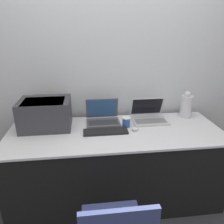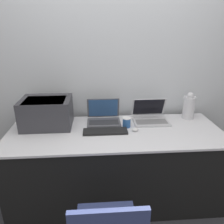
{
  "view_description": "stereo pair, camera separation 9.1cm",
  "coord_description": "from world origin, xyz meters",
  "px_view_note": "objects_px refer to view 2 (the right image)",
  "views": [
    {
      "loc": [
        -0.26,
        -1.47,
        1.69
      ],
      "look_at": [
        -0.03,
        0.41,
        0.95
      ],
      "focal_mm": 35.0,
      "sensor_mm": 36.0,
      "label": 1
    },
    {
      "loc": [
        -0.17,
        -1.48,
        1.69
      ],
      "look_at": [
        -0.03,
        0.41,
        0.95
      ],
      "focal_mm": 35.0,
      "sensor_mm": 36.0,
      "label": 2
    }
  ],
  "objects_px": {
    "external_keyboard": "(105,131)",
    "mouse": "(135,129)",
    "metal_pitcher": "(189,107)",
    "printer": "(47,112)",
    "laptop_right": "(150,116)",
    "coffee_cup": "(127,122)",
    "laptop_left": "(104,117)"
  },
  "relations": [
    {
      "from": "external_keyboard",
      "to": "metal_pitcher",
      "type": "distance_m",
      "value": 0.95
    },
    {
      "from": "laptop_right",
      "to": "coffee_cup",
      "type": "xyz_separation_m",
      "value": [
        -0.27,
        -0.13,
        -0.0
      ]
    },
    {
      "from": "laptop_left",
      "to": "external_keyboard",
      "type": "xyz_separation_m",
      "value": [
        0.01,
        -0.25,
        -0.04
      ]
    },
    {
      "from": "laptop_right",
      "to": "external_keyboard",
      "type": "xyz_separation_m",
      "value": [
        -0.48,
        -0.24,
        -0.04
      ]
    },
    {
      "from": "laptop_left",
      "to": "printer",
      "type": "bearing_deg",
      "value": -174.14
    },
    {
      "from": "external_keyboard",
      "to": "coffee_cup",
      "type": "relative_size",
      "value": 4.23
    },
    {
      "from": "laptop_left",
      "to": "laptop_right",
      "type": "distance_m",
      "value": 0.49
    },
    {
      "from": "printer",
      "to": "mouse",
      "type": "bearing_deg",
      "value": -12.38
    },
    {
      "from": "mouse",
      "to": "printer",
      "type": "bearing_deg",
      "value": 167.62
    },
    {
      "from": "laptop_left",
      "to": "coffee_cup",
      "type": "relative_size",
      "value": 3.43
    },
    {
      "from": "external_keyboard",
      "to": "laptop_right",
      "type": "bearing_deg",
      "value": 26.12
    },
    {
      "from": "mouse",
      "to": "metal_pitcher",
      "type": "distance_m",
      "value": 0.69
    },
    {
      "from": "mouse",
      "to": "laptop_right",
      "type": "bearing_deg",
      "value": 49.24
    },
    {
      "from": "laptop_right",
      "to": "metal_pitcher",
      "type": "bearing_deg",
      "value": 6.31
    },
    {
      "from": "metal_pitcher",
      "to": "mouse",
      "type": "bearing_deg",
      "value": -155.99
    },
    {
      "from": "printer",
      "to": "coffee_cup",
      "type": "xyz_separation_m",
      "value": [
        0.78,
        -0.08,
        -0.1
      ]
    },
    {
      "from": "laptop_right",
      "to": "mouse",
      "type": "height_order",
      "value": "laptop_right"
    },
    {
      "from": "laptop_right",
      "to": "metal_pitcher",
      "type": "xyz_separation_m",
      "value": [
        0.42,
        0.05,
        0.08
      ]
    },
    {
      "from": "laptop_left",
      "to": "mouse",
      "type": "xyz_separation_m",
      "value": [
        0.29,
        -0.24,
        -0.03
      ]
    },
    {
      "from": "laptop_left",
      "to": "laptop_right",
      "type": "xyz_separation_m",
      "value": [
        0.49,
        -0.01,
        -0.0
      ]
    },
    {
      "from": "printer",
      "to": "metal_pitcher",
      "type": "relative_size",
      "value": 1.65
    },
    {
      "from": "laptop_left",
      "to": "coffee_cup",
      "type": "xyz_separation_m",
      "value": [
        0.22,
        -0.14,
        -0.0
      ]
    },
    {
      "from": "external_keyboard",
      "to": "coffee_cup",
      "type": "xyz_separation_m",
      "value": [
        0.21,
        0.11,
        0.04
      ]
    },
    {
      "from": "printer",
      "to": "laptop_left",
      "type": "bearing_deg",
      "value": 5.86
    },
    {
      "from": "laptop_right",
      "to": "coffee_cup",
      "type": "distance_m",
      "value": 0.3
    },
    {
      "from": "laptop_right",
      "to": "coffee_cup",
      "type": "relative_size",
      "value": 3.66
    },
    {
      "from": "coffee_cup",
      "to": "metal_pitcher",
      "type": "relative_size",
      "value": 0.34
    },
    {
      "from": "external_keyboard",
      "to": "mouse",
      "type": "xyz_separation_m",
      "value": [
        0.28,
        0.01,
        0.01
      ]
    },
    {
      "from": "external_keyboard",
      "to": "laptop_left",
      "type": "bearing_deg",
      "value": 91.31
    },
    {
      "from": "external_keyboard",
      "to": "metal_pitcher",
      "type": "height_order",
      "value": "metal_pitcher"
    },
    {
      "from": "printer",
      "to": "laptop_right",
      "type": "height_order",
      "value": "printer"
    },
    {
      "from": "external_keyboard",
      "to": "mouse",
      "type": "distance_m",
      "value": 0.28
    }
  ]
}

